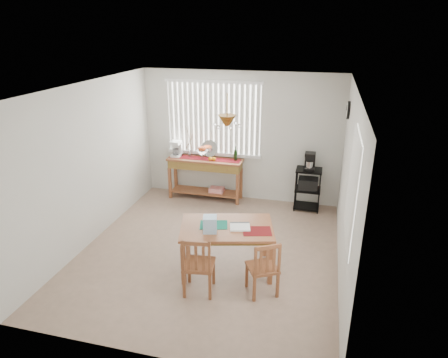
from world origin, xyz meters
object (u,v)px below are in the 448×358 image
(sideboard, at_px, (206,169))
(dining_table, at_px, (227,231))
(cart_items, at_px, (310,161))
(chair_left, at_px, (198,265))
(wire_cart, at_px, (308,185))
(chair_right, at_px, (263,268))

(sideboard, bearing_deg, dining_table, -66.51)
(cart_items, bearing_deg, chair_left, -112.23)
(sideboard, xyz_separation_m, wire_cart, (2.07, -0.01, -0.15))
(cart_items, relative_size, chair_right, 0.42)
(chair_left, bearing_deg, wire_cart, 67.71)
(chair_left, height_order, chair_right, chair_left)
(wire_cart, bearing_deg, chair_right, -98.13)
(wire_cart, height_order, dining_table, wire_cart)
(wire_cart, height_order, chair_left, chair_left)
(wire_cart, xyz_separation_m, dining_table, (-1.02, -2.40, 0.13))
(chair_right, bearing_deg, dining_table, 143.58)
(wire_cart, distance_m, chair_left, 3.29)
(wire_cart, bearing_deg, sideboard, 179.61)
(cart_items, bearing_deg, wire_cart, -90.00)
(cart_items, height_order, dining_table, cart_items)
(wire_cart, relative_size, dining_table, 0.56)
(sideboard, height_order, chair_left, chair_left)
(wire_cart, bearing_deg, cart_items, 90.00)
(dining_table, distance_m, chair_left, 0.71)
(dining_table, relative_size, chair_right, 1.81)
(chair_left, xyz_separation_m, chair_right, (0.84, 0.19, -0.02))
(dining_table, height_order, chair_left, chair_left)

